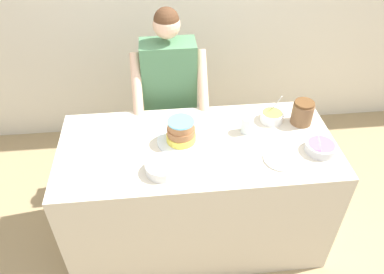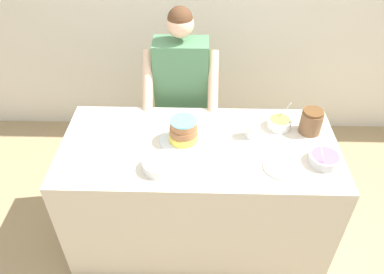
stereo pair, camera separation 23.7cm
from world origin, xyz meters
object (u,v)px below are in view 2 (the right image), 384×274
at_px(person_baker, 181,89).
at_px(ceramic_plate, 281,167).
at_px(frosting_bowl_white, 158,164).
at_px(cake, 183,132).
at_px(frosting_bowl_olive, 279,123).
at_px(drinking_glass, 251,129).
at_px(stoneware_jar, 310,122).
at_px(frosting_bowl_purple, 324,158).

bearing_deg(person_baker, ceramic_plate, -52.23).
xyz_separation_m(person_baker, frosting_bowl_white, (-0.09, -0.87, 0.01)).
bearing_deg(frosting_bowl_white, ceramic_plate, 1.88).
xyz_separation_m(cake, ceramic_plate, (0.61, -0.25, -0.07)).
bearing_deg(frosting_bowl_olive, person_baker, 148.26).
xyz_separation_m(person_baker, drinking_glass, (0.50, -0.54, 0.04)).
xyz_separation_m(frosting_bowl_olive, stoneware_jar, (0.20, -0.05, 0.05)).
distance_m(person_baker, stoneware_jar, 1.03).
relative_size(frosting_bowl_white, ceramic_plate, 0.92).
xyz_separation_m(frosting_bowl_purple, stoneware_jar, (-0.03, 0.31, 0.05)).
bearing_deg(drinking_glass, cake, -172.72).
bearing_deg(ceramic_plate, stoneware_jar, 55.95).
xyz_separation_m(frosting_bowl_purple, ceramic_plate, (-0.27, -0.06, -0.03)).
distance_m(frosting_bowl_purple, ceramic_plate, 0.28).
distance_m(person_baker, drinking_glass, 0.74).
bearing_deg(frosting_bowl_purple, ceramic_plate, -168.32).
bearing_deg(drinking_glass, person_baker, 132.52).
relative_size(cake, ceramic_plate, 1.44).
distance_m(person_baker, frosting_bowl_purple, 1.22).
bearing_deg(frosting_bowl_white, frosting_bowl_purple, 4.53).
relative_size(person_baker, cake, 5.02).
bearing_deg(stoneware_jar, person_baker, 151.95).
height_order(person_baker, frosting_bowl_purple, person_baker).
height_order(cake, ceramic_plate, cake).
bearing_deg(frosting_bowl_olive, drinking_glass, -152.76).
bearing_deg(frosting_bowl_olive, stoneware_jar, -13.02).
bearing_deg(cake, frosting_bowl_white, -116.84).
height_order(person_baker, stoneware_jar, person_baker).
xyz_separation_m(cake, drinking_glass, (0.45, 0.06, -0.01)).
height_order(cake, frosting_bowl_olive, frosting_bowl_olive).
bearing_deg(ceramic_plate, person_baker, 127.77).
height_order(person_baker, ceramic_plate, person_baker).
bearing_deg(drinking_glass, stoneware_jar, 8.45).
distance_m(frosting_bowl_olive, ceramic_plate, 0.42).
height_order(frosting_bowl_olive, drinking_glass, frosting_bowl_olive).
bearing_deg(frosting_bowl_olive, ceramic_plate, -96.58).
bearing_deg(ceramic_plate, frosting_bowl_olive, 83.42).
height_order(frosting_bowl_white, ceramic_plate, frosting_bowl_white).
height_order(frosting_bowl_white, drinking_glass, frosting_bowl_white).
xyz_separation_m(frosting_bowl_white, stoneware_jar, (1.00, 0.39, 0.05)).
relative_size(frosting_bowl_purple, stoneware_jar, 1.15).
relative_size(cake, drinking_glass, 2.72).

